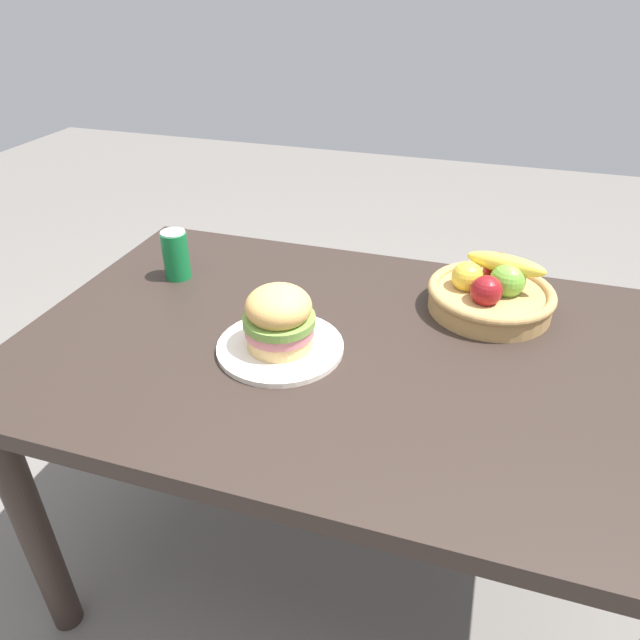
# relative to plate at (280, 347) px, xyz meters

# --- Properties ---
(ground_plane) EXTENTS (8.00, 8.00, 0.00)m
(ground_plane) POSITION_rel_plate_xyz_m (0.12, 0.06, -0.76)
(ground_plane) COLOR slate
(dining_table) EXTENTS (1.40, 0.90, 0.75)m
(dining_table) POSITION_rel_plate_xyz_m (0.12, 0.06, -0.11)
(dining_table) COLOR #2D231E
(dining_table) RESTS_ON ground_plane
(plate) EXTENTS (0.27, 0.27, 0.01)m
(plate) POSITION_rel_plate_xyz_m (0.00, 0.00, 0.00)
(plate) COLOR silver
(plate) RESTS_ON dining_table
(sandwich) EXTENTS (0.15, 0.15, 0.14)m
(sandwich) POSITION_rel_plate_xyz_m (0.00, 0.00, 0.07)
(sandwich) COLOR #E5BC75
(sandwich) RESTS_ON plate
(soda_can) EXTENTS (0.07, 0.07, 0.13)m
(soda_can) POSITION_rel_plate_xyz_m (-0.37, 0.23, 0.06)
(soda_can) COLOR #147238
(soda_can) RESTS_ON dining_table
(fruit_basket) EXTENTS (0.29, 0.29, 0.14)m
(fruit_basket) POSITION_rel_plate_xyz_m (0.41, 0.30, 0.04)
(fruit_basket) COLOR tan
(fruit_basket) RESTS_ON dining_table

